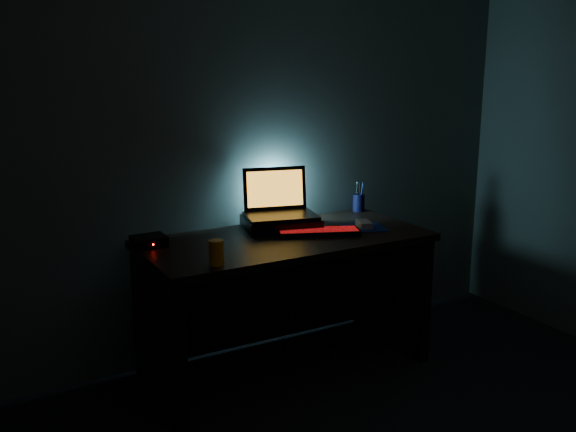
# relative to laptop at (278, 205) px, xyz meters

# --- Properties ---
(room) EXTENTS (3.50, 4.00, 2.50)m
(room) POSITION_rel_laptop_xyz_m (-0.08, -1.84, 0.38)
(room) COLOR black
(room) RESTS_ON ground
(desk) EXTENTS (1.50, 0.70, 0.75)m
(desk) POSITION_rel_laptop_xyz_m (-0.08, -0.17, -0.38)
(desk) COLOR black
(desk) RESTS_ON ground
(riser) EXTENTS (0.46, 0.39, 0.06)m
(riser) POSITION_rel_laptop_xyz_m (-0.01, -0.05, -0.09)
(riser) COLOR black
(riser) RESTS_ON desk
(laptop) EXTENTS (0.43, 0.36, 0.26)m
(laptop) POSITION_rel_laptop_xyz_m (0.00, 0.00, 0.00)
(laptop) COLOR black
(laptop) RESTS_ON riser
(keyboard) EXTENTS (0.45, 0.29, 0.03)m
(keyboard) POSITION_rel_laptop_xyz_m (0.10, -0.26, -0.11)
(keyboard) COLOR black
(keyboard) RESTS_ON desk
(mousepad) EXTENTS (0.27, 0.26, 0.00)m
(mousepad) POSITION_rel_laptop_xyz_m (0.39, -0.27, -0.12)
(mousepad) COLOR navy
(mousepad) RESTS_ON desk
(mouse) EXTENTS (0.10, 0.13, 0.03)m
(mouse) POSITION_rel_laptop_xyz_m (0.39, -0.27, -0.10)
(mouse) COLOR gray
(mouse) RESTS_ON mousepad
(pen_cup) EXTENTS (0.08, 0.08, 0.10)m
(pen_cup) POSITION_rel_laptop_xyz_m (0.60, 0.08, -0.07)
(pen_cup) COLOR black
(pen_cup) RESTS_ON desk
(juice_glass) EXTENTS (0.08, 0.08, 0.11)m
(juice_glass) POSITION_rel_laptop_xyz_m (-0.58, -0.48, -0.06)
(juice_glass) COLOR orange
(juice_glass) RESTS_ON desk
(router) EXTENTS (0.16, 0.14, 0.05)m
(router) POSITION_rel_laptop_xyz_m (-0.76, -0.05, -0.09)
(router) COLOR black
(router) RESTS_ON desk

